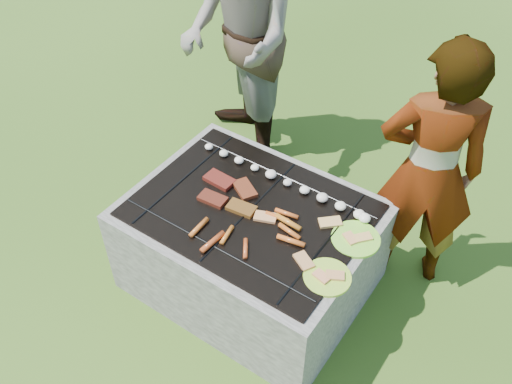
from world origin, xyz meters
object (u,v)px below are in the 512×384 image
plate_near (327,277)px  cook (428,172)px  fire_pit (251,249)px  plate_far (356,239)px  bystander (237,37)px

plate_near → cook: 0.81m
fire_pit → cook: (0.71, 0.62, 0.51)m
plate_far → plate_near: (0.00, -0.29, -0.00)m
fire_pit → cook: bearing=40.8°
plate_far → plate_near: same height
bystander → plate_far: bearing=8.1°
fire_pit → bystander: bearing=128.9°
fire_pit → plate_near: (0.56, -0.16, 0.33)m
fire_pit → plate_near: size_ratio=4.59×
plate_far → plate_near: 0.29m
plate_near → fire_pit: bearing=163.8°
plate_far → plate_near: size_ratio=1.06×
plate_far → plate_near: bearing=-89.9°
fire_pit → plate_far: (0.56, 0.13, 0.33)m
fire_pit → plate_far: 0.66m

